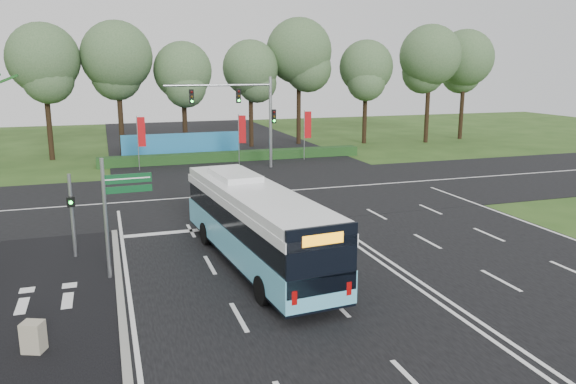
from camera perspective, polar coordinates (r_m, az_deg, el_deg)
name	(u,v)px	position (r m, az deg, el deg)	size (l,w,h in m)	color
ground	(361,249)	(24.66, 7.40, -5.81)	(120.00, 120.00, 0.00)	#284617
road_main	(361,249)	(24.65, 7.40, -5.77)	(20.00, 120.00, 0.04)	black
road_cross	(279,192)	(35.45, -0.95, 0.04)	(120.00, 14.00, 0.05)	black
bike_path	(42,317)	(19.76, -23.69, -11.52)	(5.00, 18.00, 0.06)	black
kerb_strip	(121,306)	(19.62, -16.59, -11.03)	(0.25, 18.00, 0.12)	gray
city_bus	(255,224)	(22.15, -3.34, -3.28)	(3.52, 11.89, 3.36)	#5FBEDD
pedestrian_signal	(72,213)	(24.45, -21.09, -2.00)	(0.33, 0.42, 3.54)	gray
street_sign	(115,205)	(21.42, -17.16, -1.22)	(1.78, 0.19, 4.57)	gray
utility_cabinet	(33,338)	(17.43, -24.45, -13.33)	(0.56, 0.46, 0.93)	#A39A83
banner_flag_left	(141,135)	(43.73, -14.74, 5.62)	(0.61, 0.07, 4.15)	gray
banner_flag_mid	(241,132)	(44.68, -4.75, 6.08)	(0.59, 0.22, 4.09)	gray
banner_flag_right	(307,128)	(47.37, 1.94, 6.56)	(0.61, 0.15, 4.17)	gray
traffic_light_gantry	(248,108)	(42.95, -4.11, 8.49)	(8.41, 0.28, 7.00)	gray
hedge	(234,156)	(47.26, -5.46, 3.63)	(22.00, 1.20, 0.80)	#163C17
blue_hoarding	(182,146)	(48.90, -10.72, 4.60)	(10.00, 0.30, 2.20)	#1E6EA4
eucalyptus_row	(252,59)	(53.75, -3.73, 13.34)	(54.58, 9.25, 12.48)	black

